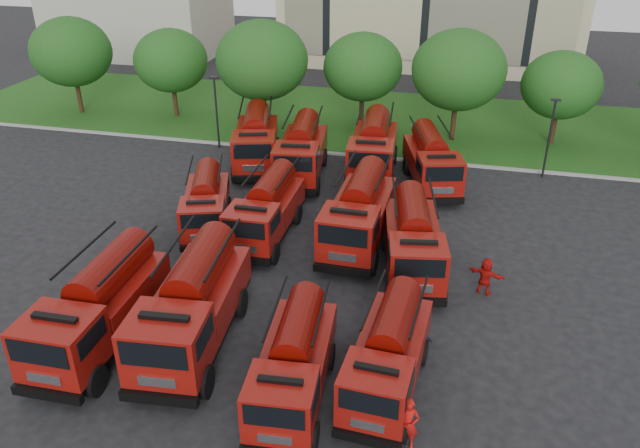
# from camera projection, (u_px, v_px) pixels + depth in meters

# --- Properties ---
(ground) EXTENTS (140.00, 140.00, 0.00)m
(ground) POSITION_uv_depth(u_px,v_px,m) (286.00, 302.00, 27.51)
(ground) COLOR black
(ground) RESTS_ON ground
(lawn) EXTENTS (70.00, 16.00, 0.12)m
(lawn) POSITION_uv_depth(u_px,v_px,m) (378.00, 120.00, 49.83)
(lawn) COLOR #1E4412
(lawn) RESTS_ON ground
(curb) EXTENTS (70.00, 0.30, 0.14)m
(curb) POSITION_uv_depth(u_px,v_px,m) (359.00, 156.00, 42.86)
(curb) COLOR gray
(curb) RESTS_ON ground
(side_building) EXTENTS (18.00, 12.00, 10.00)m
(side_building) POSITION_uv_depth(u_px,v_px,m) (138.00, 7.00, 69.27)
(side_building) COLOR #A9A595
(side_building) RESTS_ON ground
(tree_0) EXTENTS (6.30, 6.30, 7.70)m
(tree_0) POSITION_uv_depth(u_px,v_px,m) (71.00, 52.00, 49.10)
(tree_0) COLOR #382314
(tree_0) RESTS_ON ground
(tree_1) EXTENTS (5.71, 5.71, 6.98)m
(tree_1) POSITION_uv_depth(u_px,v_px,m) (171.00, 61.00, 48.51)
(tree_1) COLOR #382314
(tree_1) RESTS_ON ground
(tree_2) EXTENTS (6.72, 6.72, 8.22)m
(tree_2) POSITION_uv_depth(u_px,v_px,m) (262.00, 60.00, 45.17)
(tree_2) COLOR #382314
(tree_2) RESTS_ON ground
(tree_3) EXTENTS (5.88, 5.88, 7.19)m
(tree_3) POSITION_uv_depth(u_px,v_px,m) (363.00, 67.00, 46.17)
(tree_3) COLOR #382314
(tree_3) RESTS_ON ground
(tree_4) EXTENTS (6.55, 6.55, 8.01)m
(tree_4) POSITION_uv_depth(u_px,v_px,m) (459.00, 70.00, 43.16)
(tree_4) COLOR #382314
(tree_4) RESTS_ON ground
(tree_5) EXTENTS (5.46, 5.46, 6.68)m
(tree_5) POSITION_uv_depth(u_px,v_px,m) (561.00, 85.00, 42.97)
(tree_5) COLOR #382314
(tree_5) RESTS_ON ground
(lamp_post_0) EXTENTS (0.60, 0.25, 5.11)m
(lamp_post_0) POSITION_uv_depth(u_px,v_px,m) (216.00, 108.00, 43.04)
(lamp_post_0) COLOR black
(lamp_post_0) RESTS_ON ground
(lamp_post_1) EXTENTS (0.60, 0.25, 5.11)m
(lamp_post_1) POSITION_uv_depth(u_px,v_px,m) (550.00, 134.00, 38.44)
(lamp_post_1) COLOR black
(lamp_post_1) RESTS_ON ground
(fire_truck_0) EXTENTS (2.92, 7.67, 3.47)m
(fire_truck_0) POSITION_uv_depth(u_px,v_px,m) (99.00, 306.00, 24.27)
(fire_truck_0) COLOR black
(fire_truck_0) RESTS_ON ground
(fire_truck_1) EXTENTS (3.53, 8.22, 3.64)m
(fire_truck_1) POSITION_uv_depth(u_px,v_px,m) (193.00, 304.00, 24.24)
(fire_truck_1) COLOR black
(fire_truck_1) RESTS_ON ground
(fire_truck_2) EXTENTS (2.84, 6.69, 2.97)m
(fire_truck_2) POSITION_uv_depth(u_px,v_px,m) (294.00, 362.00, 21.74)
(fire_truck_2) COLOR black
(fire_truck_2) RESTS_ON ground
(fire_truck_3) EXTENTS (2.71, 6.65, 2.97)m
(fire_truck_3) POSITION_uv_depth(u_px,v_px,m) (388.00, 353.00, 22.15)
(fire_truck_3) COLOR black
(fire_truck_3) RESTS_ON ground
(fire_truck_4) EXTENTS (4.14, 6.78, 2.92)m
(fire_truck_4) POSITION_uv_depth(u_px,v_px,m) (206.00, 203.00, 33.07)
(fire_truck_4) COLOR black
(fire_truck_4) RESTS_ON ground
(fire_truck_5) EXTENTS (2.63, 7.03, 3.19)m
(fire_truck_5) POSITION_uv_depth(u_px,v_px,m) (266.00, 209.00, 32.11)
(fire_truck_5) COLOR black
(fire_truck_5) RESTS_ON ground
(fire_truck_6) EXTENTS (2.96, 7.79, 3.52)m
(fire_truck_6) POSITION_uv_depth(u_px,v_px,m) (359.00, 212.00, 31.41)
(fire_truck_6) COLOR black
(fire_truck_6) RESTS_ON ground
(fire_truck_7) EXTENTS (3.68, 7.51, 3.27)m
(fire_truck_7) POSITION_uv_depth(u_px,v_px,m) (413.00, 239.00, 29.19)
(fire_truck_7) COLOR black
(fire_truck_7) RESTS_ON ground
(fire_truck_8) EXTENTS (4.67, 8.14, 3.51)m
(fire_truck_8) POSITION_uv_depth(u_px,v_px,m) (256.00, 140.00, 40.79)
(fire_truck_8) COLOR black
(fire_truck_8) RESTS_ON ground
(fire_truck_9) EXTENTS (3.65, 7.93, 3.48)m
(fire_truck_9) POSITION_uv_depth(u_px,v_px,m) (301.00, 151.00, 39.09)
(fire_truck_9) COLOR black
(fire_truck_9) RESTS_ON ground
(fire_truck_10) EXTENTS (3.44, 8.11, 3.59)m
(fire_truck_10) POSITION_uv_depth(u_px,v_px,m) (373.00, 147.00, 39.41)
(fire_truck_10) COLOR black
(fire_truck_10) RESTS_ON ground
(fire_truck_11) EXTENTS (4.30, 7.58, 3.27)m
(fire_truck_11) POSITION_uv_depth(u_px,v_px,m) (432.00, 160.00, 37.93)
(fire_truck_11) COLOR black
(fire_truck_11) RESTS_ON ground
(firefighter_0) EXTENTS (0.70, 0.51, 1.90)m
(firefighter_0) POSITION_uv_depth(u_px,v_px,m) (406.00, 445.00, 20.37)
(firefighter_0) COLOR #B5110D
(firefighter_0) RESTS_ON ground
(firefighter_2) EXTENTS (0.85, 1.13, 1.72)m
(firefighter_2) POSITION_uv_depth(u_px,v_px,m) (369.00, 379.00, 23.16)
(firefighter_2) COLOR #B5110D
(firefighter_2) RESTS_ON ground
(firefighter_3) EXTENTS (1.12, 0.68, 1.63)m
(firefighter_3) POSITION_uv_depth(u_px,v_px,m) (418.00, 353.00, 24.46)
(firefighter_3) COLOR black
(firefighter_3) RESTS_ON ground
(firefighter_4) EXTENTS (0.97, 0.80, 1.71)m
(firefighter_4) POSITION_uv_depth(u_px,v_px,m) (208.00, 323.00, 26.18)
(firefighter_4) COLOR black
(firefighter_4) RESTS_ON ground
(firefighter_5) EXTENTS (1.79, 1.18, 1.77)m
(firefighter_5) POSITION_uv_depth(u_px,v_px,m) (483.00, 293.00, 28.17)
(firefighter_5) COLOR #B5110D
(firefighter_5) RESTS_ON ground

